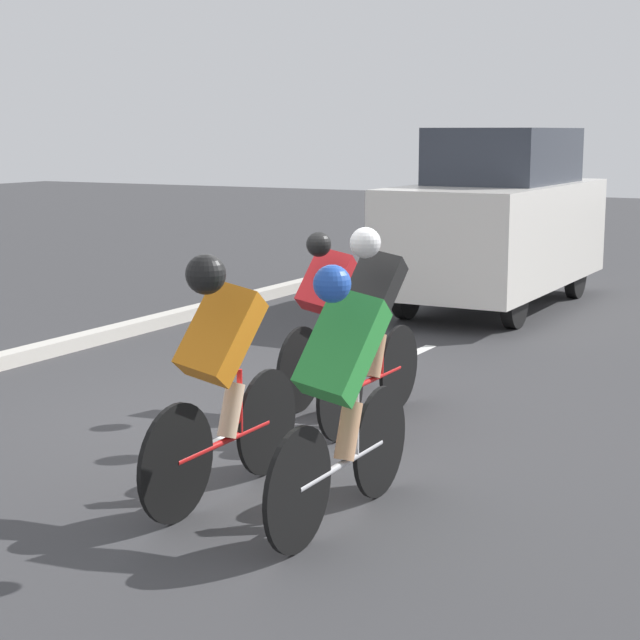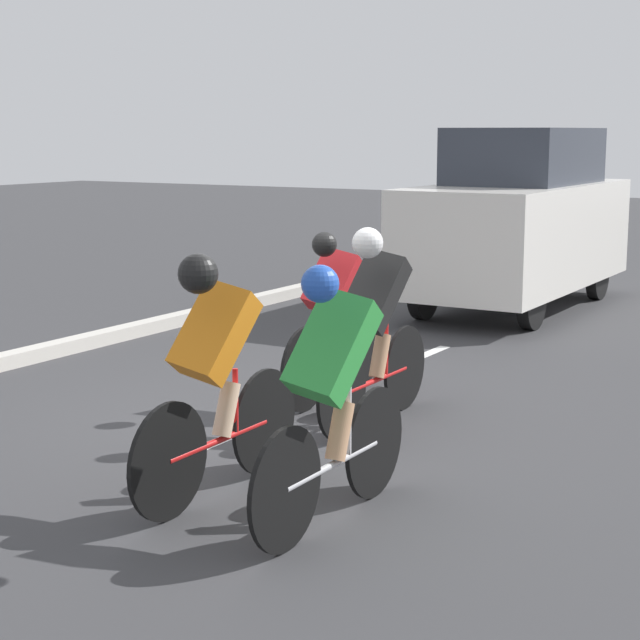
{
  "view_description": "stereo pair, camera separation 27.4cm",
  "coord_description": "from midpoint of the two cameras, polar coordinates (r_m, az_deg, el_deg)",
  "views": [
    {
      "loc": [
        -4.25,
        6.94,
        2.24
      ],
      "look_at": [
        -0.78,
        0.54,
        0.95
      ],
      "focal_mm": 60.0,
      "sensor_mm": 36.0,
      "label": 1
    },
    {
      "loc": [
        -4.49,
        6.81,
        2.24
      ],
      "look_at": [
        -0.78,
        0.54,
        0.95
      ],
      "focal_mm": 60.0,
      "sensor_mm": 36.0,
      "label": 2
    }
  ],
  "objects": [
    {
      "name": "lane_stripe_far",
      "position": [
        10.72,
        3.79,
        -2.02
      ],
      "size": [
        0.12,
        1.4,
        0.01
      ],
      "primitive_type": "cube",
      "color": "white",
      "rests_on": "ground"
    },
    {
      "name": "cyclist_orange",
      "position": [
        6.47,
        -6.51,
        -2.71
      ],
      "size": [
        0.42,
        1.71,
        1.55
      ],
      "color": "black",
      "rests_on": "ground"
    },
    {
      "name": "ground_plane",
      "position": [
        8.45,
        -3.8,
        -5.35
      ],
      "size": [
        60.0,
        60.0,
        0.0
      ],
      "primitive_type": "plane",
      "color": "#38383A"
    },
    {
      "name": "cyclist_black",
      "position": [
        8.08,
        1.78,
        -0.1
      ],
      "size": [
        0.41,
        1.73,
        1.56
      ],
      "color": "black",
      "rests_on": "ground"
    },
    {
      "name": "lane_stripe_mid",
      "position": [
        8.01,
        -5.89,
        -6.22
      ],
      "size": [
        0.12,
        1.4,
        0.01
      ],
      "primitive_type": "cube",
      "color": "white",
      "rests_on": "ground"
    },
    {
      "name": "cyclist_green",
      "position": [
        6.01,
        -0.14,
        -3.84
      ],
      "size": [
        0.42,
        1.72,
        1.55
      ],
      "color": "black",
      "rests_on": "ground"
    },
    {
      "name": "support_car",
      "position": [
        13.81,
        8.96,
        5.31
      ],
      "size": [
        1.7,
        4.18,
        2.28
      ],
      "color": "black",
      "rests_on": "ground"
    },
    {
      "name": "cyclist_red",
      "position": [
        8.86,
        -0.52,
        0.33
      ],
      "size": [
        0.41,
        1.66,
        1.45
      ],
      "color": "black",
      "rests_on": "ground"
    }
  ]
}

